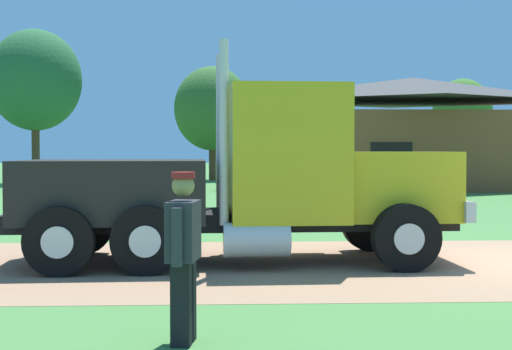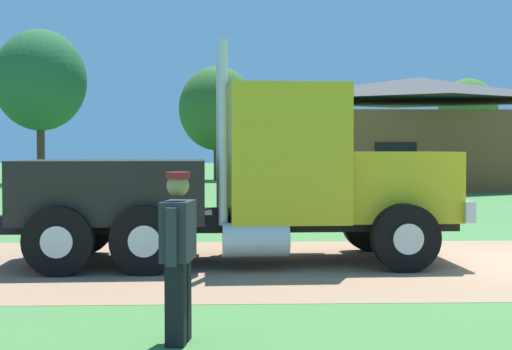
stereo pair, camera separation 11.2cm
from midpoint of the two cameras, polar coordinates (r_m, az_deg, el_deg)
The scene contains 6 objects.
truck_foreground_white at distance 12.13m, azimuth -0.55°, elevation -0.61°, with size 7.33×2.91×3.51m.
visitor_walking_mid at distance 7.08m, azimuth -5.56°, elevation -5.73°, with size 0.33×0.69×1.63m.
shed_building at distance 36.27m, azimuth 12.46°, elevation 3.00°, with size 13.13×7.54×5.34m.
tree_mid at distance 43.28m, azimuth -16.21°, elevation 7.00°, with size 5.13×5.13×8.59m.
tree_right at distance 45.97m, azimuth -2.94°, elevation 5.12°, with size 4.72×4.72×7.05m.
tree_far_right at distance 52.65m, azimuth 16.05°, elevation 4.75°, with size 4.00×4.00×6.76m.
Camera 2 is at (-4.88, -11.77, 1.83)m, focal length 51.95 mm.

